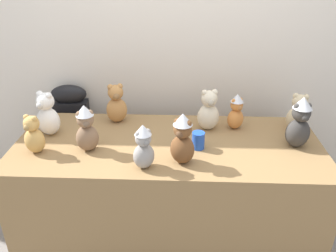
{
  "coord_description": "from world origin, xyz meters",
  "views": [
    {
      "loc": [
        0.09,
        -1.7,
        1.88
      ],
      "look_at": [
        0.0,
        0.25,
        0.88
      ],
      "focal_mm": 36.73,
      "sensor_mm": 36.0,
      "label": 1
    }
  ],
  "objects_px": {
    "teddy_bear_cream": "(209,111)",
    "party_cup_blue": "(198,140)",
    "instrument_case": "(75,137)",
    "teddy_bear_snow": "(47,115)",
    "teddy_bear_caramel": "(116,104)",
    "teddy_bear_ginger": "(236,112)",
    "display_table": "(168,189)",
    "teddy_bear_chestnut": "(182,139)",
    "teddy_bear_ash": "(144,147)",
    "teddy_bear_charcoal": "(300,123)",
    "teddy_bear_honey": "(34,135)",
    "teddy_bear_sand": "(298,114)",
    "teddy_bear_mocha": "(86,129)"
  },
  "relations": [
    {
      "from": "teddy_bear_cream",
      "to": "party_cup_blue",
      "type": "distance_m",
      "value": 0.29
    },
    {
      "from": "instrument_case",
      "to": "teddy_bear_snow",
      "type": "distance_m",
      "value": 0.63
    },
    {
      "from": "instrument_case",
      "to": "party_cup_blue",
      "type": "bearing_deg",
      "value": -37.09
    },
    {
      "from": "teddy_bear_caramel",
      "to": "teddy_bear_ginger",
      "type": "bearing_deg",
      "value": -21.06
    },
    {
      "from": "display_table",
      "to": "teddy_bear_cream",
      "type": "bearing_deg",
      "value": 37.07
    },
    {
      "from": "teddy_bear_chestnut",
      "to": "teddy_bear_snow",
      "type": "bearing_deg",
      "value": -177.26
    },
    {
      "from": "instrument_case",
      "to": "teddy_bear_caramel",
      "type": "distance_m",
      "value": 0.65
    },
    {
      "from": "teddy_bear_cream",
      "to": "teddy_bear_caramel",
      "type": "xyz_separation_m",
      "value": [
        -0.65,
        0.09,
        -0.0
      ]
    },
    {
      "from": "teddy_bear_ginger",
      "to": "party_cup_blue",
      "type": "relative_size",
      "value": 2.34
    },
    {
      "from": "teddy_bear_ash",
      "to": "teddy_bear_ginger",
      "type": "relative_size",
      "value": 1.07
    },
    {
      "from": "teddy_bear_ash",
      "to": "party_cup_blue",
      "type": "height_order",
      "value": "teddy_bear_ash"
    },
    {
      "from": "teddy_bear_caramel",
      "to": "teddy_bear_snow",
      "type": "bearing_deg",
      "value": -169.84
    },
    {
      "from": "teddy_bear_cream",
      "to": "instrument_case",
      "type": "bearing_deg",
      "value": 153.01
    },
    {
      "from": "teddy_bear_caramel",
      "to": "teddy_bear_charcoal",
      "type": "bearing_deg",
      "value": -30.45
    },
    {
      "from": "teddy_bear_ash",
      "to": "teddy_bear_snow",
      "type": "xyz_separation_m",
      "value": [
        -0.68,
        0.38,
        0.01
      ]
    },
    {
      "from": "teddy_bear_honey",
      "to": "teddy_bear_ginger",
      "type": "relative_size",
      "value": 0.98
    },
    {
      "from": "teddy_bear_snow",
      "to": "teddy_bear_chestnut",
      "type": "distance_m",
      "value": 0.95
    },
    {
      "from": "teddy_bear_ash",
      "to": "teddy_bear_ginger",
      "type": "distance_m",
      "value": 0.78
    },
    {
      "from": "teddy_bear_ginger",
      "to": "teddy_bear_chestnut",
      "type": "bearing_deg",
      "value": -157.43
    },
    {
      "from": "display_table",
      "to": "teddy_bear_sand",
      "type": "relative_size",
      "value": 7.27
    },
    {
      "from": "instrument_case",
      "to": "teddy_bear_caramel",
      "type": "xyz_separation_m",
      "value": [
        0.43,
        -0.26,
        0.42
      ]
    },
    {
      "from": "teddy_bear_cream",
      "to": "teddy_bear_ash",
      "type": "relative_size",
      "value": 1.07
    },
    {
      "from": "teddy_bear_chestnut",
      "to": "teddy_bear_caramel",
      "type": "height_order",
      "value": "teddy_bear_chestnut"
    },
    {
      "from": "teddy_bear_cream",
      "to": "teddy_bear_ash",
      "type": "distance_m",
      "value": 0.64
    },
    {
      "from": "teddy_bear_ginger",
      "to": "teddy_bear_chestnut",
      "type": "xyz_separation_m",
      "value": [
        -0.37,
        -0.45,
        0.03
      ]
    },
    {
      "from": "teddy_bear_ginger",
      "to": "party_cup_blue",
      "type": "bearing_deg",
      "value": -161.55
    },
    {
      "from": "teddy_bear_honey",
      "to": "teddy_bear_chestnut",
      "type": "bearing_deg",
      "value": 13.64
    },
    {
      "from": "teddy_bear_chestnut",
      "to": "teddy_bear_mocha",
      "type": "xyz_separation_m",
      "value": [
        -0.59,
        0.12,
        -0.01
      ]
    },
    {
      "from": "instrument_case",
      "to": "teddy_bear_ginger",
      "type": "height_order",
      "value": "teddy_bear_ginger"
    },
    {
      "from": "instrument_case",
      "to": "teddy_bear_chestnut",
      "type": "relative_size",
      "value": 2.95
    },
    {
      "from": "teddy_bear_honey",
      "to": "teddy_bear_caramel",
      "type": "xyz_separation_m",
      "value": [
        0.43,
        0.45,
        0.02
      ]
    },
    {
      "from": "teddy_bear_honey",
      "to": "teddy_bear_snow",
      "type": "height_order",
      "value": "teddy_bear_snow"
    },
    {
      "from": "teddy_bear_cream",
      "to": "teddy_bear_sand",
      "type": "xyz_separation_m",
      "value": [
        0.61,
        0.0,
        -0.01
      ]
    },
    {
      "from": "teddy_bear_ginger",
      "to": "party_cup_blue",
      "type": "distance_m",
      "value": 0.4
    },
    {
      "from": "instrument_case",
      "to": "teddy_bear_honey",
      "type": "relative_size",
      "value": 3.72
    },
    {
      "from": "display_table",
      "to": "teddy_bear_charcoal",
      "type": "height_order",
      "value": "teddy_bear_charcoal"
    },
    {
      "from": "teddy_bear_chestnut",
      "to": "teddy_bear_mocha",
      "type": "bearing_deg",
      "value": -169.21
    },
    {
      "from": "teddy_bear_sand",
      "to": "instrument_case",
      "type": "bearing_deg",
      "value": -173.13
    },
    {
      "from": "teddy_bear_ash",
      "to": "party_cup_blue",
      "type": "relative_size",
      "value": 2.5
    },
    {
      "from": "teddy_bear_ginger",
      "to": "teddy_bear_charcoal",
      "type": "xyz_separation_m",
      "value": [
        0.36,
        -0.23,
        0.04
      ]
    },
    {
      "from": "teddy_bear_ash",
      "to": "teddy_bear_honey",
      "type": "bearing_deg",
      "value": 136.93
    },
    {
      "from": "display_table",
      "to": "teddy_bear_snow",
      "type": "distance_m",
      "value": 0.96
    },
    {
      "from": "display_table",
      "to": "teddy_bear_caramel",
      "type": "height_order",
      "value": "teddy_bear_caramel"
    },
    {
      "from": "display_table",
      "to": "party_cup_blue",
      "type": "bearing_deg",
      "value": -17.97
    },
    {
      "from": "teddy_bear_honey",
      "to": "teddy_bear_chestnut",
      "type": "distance_m",
      "value": 0.91
    },
    {
      "from": "display_table",
      "to": "party_cup_blue",
      "type": "distance_m",
      "value": 0.48
    },
    {
      "from": "teddy_bear_honey",
      "to": "teddy_bear_ash",
      "type": "bearing_deg",
      "value": 7.0
    },
    {
      "from": "teddy_bear_sand",
      "to": "party_cup_blue",
      "type": "height_order",
      "value": "teddy_bear_sand"
    },
    {
      "from": "instrument_case",
      "to": "teddy_bear_chestnut",
      "type": "xyz_separation_m",
      "value": [
        0.9,
        -0.78,
        0.44
      ]
    },
    {
      "from": "teddy_bear_ash",
      "to": "teddy_bear_mocha",
      "type": "relative_size",
      "value": 0.9
    }
  ]
}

